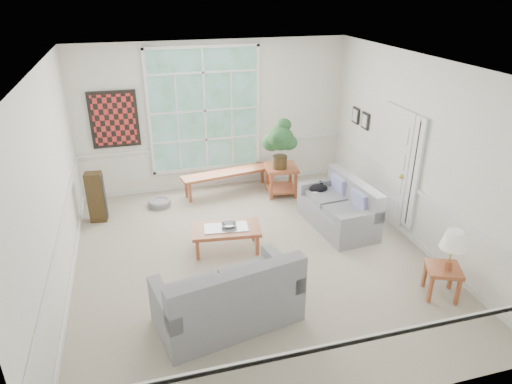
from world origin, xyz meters
TOP-DOWN VIEW (x-y plane):
  - floor at (0.00, 0.00)m, footprint 5.50×6.00m
  - ceiling at (0.00, 0.00)m, footprint 5.50×6.00m
  - wall_back at (0.00, 3.00)m, footprint 5.50×0.02m
  - wall_front at (0.00, -3.00)m, footprint 5.50×0.02m
  - wall_left at (-2.75, 0.00)m, footprint 0.02×6.00m
  - wall_right at (2.75, 0.00)m, footprint 0.02×6.00m
  - window_back at (-0.20, 2.96)m, footprint 2.30×0.08m
  - entry_door at (2.71, 0.60)m, footprint 0.08×0.90m
  - door_sidelight at (2.71, -0.03)m, footprint 0.08×0.26m
  - wall_art at (-1.95, 2.95)m, footprint 0.90×0.06m
  - wall_frame_near at (2.71, 1.75)m, footprint 0.04×0.26m
  - wall_frame_far at (2.71, 2.15)m, footprint 0.04×0.26m
  - loveseat_right at (1.71, 0.60)m, footprint 0.96×1.66m
  - loveseat_front at (-0.70, -1.33)m, footprint 1.92×1.26m
  - coffee_table at (-0.36, 0.35)m, footprint 1.15×0.72m
  - pewter_bowl at (-0.30, 0.38)m, footprint 0.34×0.34m
  - window_bench at (0.15, 2.55)m, footprint 1.96×0.70m
  - end_table at (1.17, 2.16)m, footprint 0.69×0.69m
  - houseplant at (1.11, 2.08)m, footprint 0.68×0.68m
  - side_table at (2.26, -1.61)m, footprint 0.59×0.59m
  - table_lamp at (2.28, -1.66)m, footprint 0.41×0.41m
  - pet_bed at (-1.28, 2.26)m, footprint 0.53×0.53m
  - floor_speaker at (-2.40, 1.97)m, footprint 0.31×0.26m
  - cat at (1.57, 1.15)m, footprint 0.41×0.35m

SIDE VIEW (x-z plane):
  - floor at x=0.00m, z-range -0.01..0.00m
  - pet_bed at x=-1.28m, z-range 0.00..0.13m
  - coffee_table at x=-0.36m, z-range 0.00..0.41m
  - window_bench at x=0.15m, z-range 0.00..0.45m
  - side_table at x=2.26m, z-range 0.00..0.46m
  - end_table at x=1.17m, z-range 0.00..0.62m
  - loveseat_right at x=1.71m, z-range 0.00..0.86m
  - pewter_bowl at x=-0.30m, z-range 0.41..0.48m
  - floor_speaker at x=-2.40m, z-range 0.00..0.94m
  - loveseat_front at x=-0.70m, z-range 0.00..0.96m
  - cat at x=1.57m, z-range 0.44..0.60m
  - table_lamp at x=2.28m, z-range 0.46..1.05m
  - entry_door at x=2.71m, z-range 0.00..2.10m
  - houseplant at x=1.11m, z-range 0.62..1.61m
  - door_sidelight at x=2.71m, z-range 0.20..2.10m
  - wall_back at x=0.00m, z-range 0.00..3.00m
  - wall_front at x=0.00m, z-range 0.00..3.00m
  - wall_left at x=-2.75m, z-range 0.00..3.00m
  - wall_right at x=2.75m, z-range 0.00..3.00m
  - wall_frame_near at x=2.71m, z-range 1.39..1.71m
  - wall_frame_far at x=2.71m, z-range 1.39..1.71m
  - wall_art at x=-1.95m, z-range 1.05..2.15m
  - window_back at x=-0.20m, z-range 0.45..2.85m
  - ceiling at x=0.00m, z-range 2.99..3.01m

